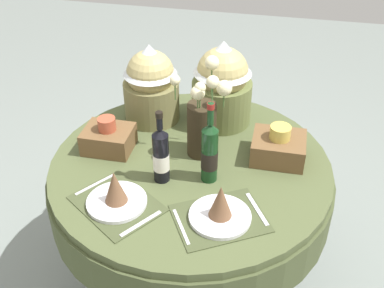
{
  "coord_description": "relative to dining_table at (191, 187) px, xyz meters",
  "views": [
    {
      "loc": [
        0.36,
        -1.64,
        2.06
      ],
      "look_at": [
        0.0,
        0.03,
        0.85
      ],
      "focal_mm": 44.73,
      "sensor_mm": 36.0,
      "label": 1
    }
  ],
  "objects": [
    {
      "name": "ground",
      "position": [
        0.0,
        0.0,
        -0.63
      ],
      "size": [
        8.0,
        8.0,
        0.0
      ],
      "primitive_type": "plane",
      "color": "gray"
    },
    {
      "name": "wine_bottle_centre",
      "position": [
        0.1,
        -0.09,
        0.28
      ],
      "size": [
        0.07,
        0.07,
        0.37
      ],
      "color": "#143819",
      "rests_on": "dining_table"
    },
    {
      "name": "place_setting_left",
      "position": [
        -0.23,
        -0.32,
        0.19
      ],
      "size": [
        0.43,
        0.41,
        0.16
      ],
      "color": "#41492B",
      "rests_on": "dining_table"
    },
    {
      "name": "gift_tub_back_left",
      "position": [
        -0.27,
        0.33,
        0.35
      ],
      "size": [
        0.27,
        0.27,
        0.4
      ],
      "color": "olive",
      "rests_on": "dining_table"
    },
    {
      "name": "woven_basket_side_right",
      "position": [
        0.37,
        0.12,
        0.2
      ],
      "size": [
        0.23,
        0.2,
        0.17
      ],
      "color": "brown",
      "rests_on": "dining_table"
    },
    {
      "name": "place_setting_right",
      "position": [
        0.18,
        -0.32,
        0.19
      ],
      "size": [
        0.42,
        0.4,
        0.16
      ],
      "color": "#41492B",
      "rests_on": "dining_table"
    },
    {
      "name": "woven_basket_side_left",
      "position": [
        -0.39,
        0.03,
        0.2
      ],
      "size": [
        0.22,
        0.18,
        0.16
      ],
      "color": "brown",
      "rests_on": "dining_table"
    },
    {
      "name": "dining_table",
      "position": [
        0.0,
        0.0,
        0.0
      ],
      "size": [
        1.27,
        1.27,
        0.77
      ],
      "color": "#4C5633",
      "rests_on": "ground"
    },
    {
      "name": "flower_vase",
      "position": [
        0.04,
        0.09,
        0.32
      ],
      "size": [
        0.27,
        0.21,
        0.44
      ],
      "color": "#332819",
      "rests_on": "dining_table"
    },
    {
      "name": "gift_tub_back_centre",
      "position": [
        0.07,
        0.37,
        0.36
      ],
      "size": [
        0.29,
        0.29,
        0.42
      ],
      "color": "olive",
      "rests_on": "dining_table"
    },
    {
      "name": "wine_bottle_left",
      "position": [
        -0.09,
        -0.14,
        0.27
      ],
      "size": [
        0.07,
        0.07,
        0.33
      ],
      "color": "black",
      "rests_on": "dining_table"
    }
  ]
}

